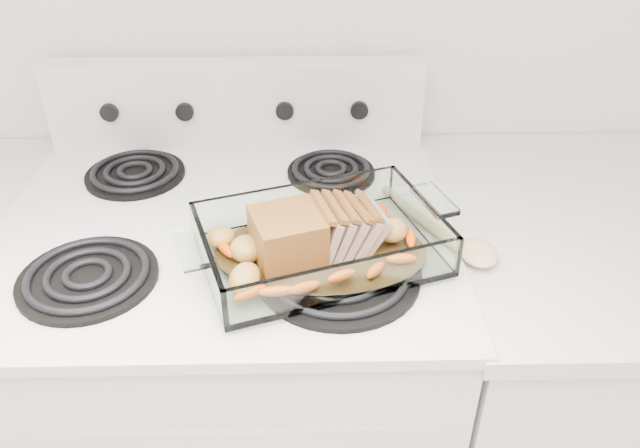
{
  "coord_description": "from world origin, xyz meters",
  "views": [
    {
      "loc": [
        0.15,
        0.75,
        1.53
      ],
      "look_at": [
        0.16,
        1.56,
        0.99
      ],
      "focal_mm": 35.0,
      "sensor_mm": 36.0,
      "label": 1
    }
  ],
  "objects_px": {
    "electric_range": "(243,396)",
    "baking_dish": "(320,247)",
    "counter_right": "(549,396)",
    "pork_roast": "(307,232)"
  },
  "relations": [
    {
      "from": "counter_right",
      "to": "pork_roast",
      "type": "xyz_separation_m",
      "value": [
        -0.52,
        -0.12,
        0.52
      ]
    },
    {
      "from": "baking_dish",
      "to": "counter_right",
      "type": "bearing_deg",
      "value": -5.24
    },
    {
      "from": "electric_range",
      "to": "pork_roast",
      "type": "relative_size",
      "value": 5.38
    },
    {
      "from": "electric_range",
      "to": "baking_dish",
      "type": "xyz_separation_m",
      "value": [
        0.16,
        -0.12,
        0.48
      ]
    },
    {
      "from": "electric_range",
      "to": "pork_roast",
      "type": "xyz_separation_m",
      "value": [
        0.14,
        -0.12,
        0.51
      ]
    },
    {
      "from": "baking_dish",
      "to": "electric_range",
      "type": "bearing_deg",
      "value": 125.09
    },
    {
      "from": "baking_dish",
      "to": "pork_roast",
      "type": "xyz_separation_m",
      "value": [
        -0.02,
        0.0,
        0.03
      ]
    },
    {
      "from": "counter_right",
      "to": "electric_range",
      "type": "bearing_deg",
      "value": 179.9
    },
    {
      "from": "counter_right",
      "to": "pork_roast",
      "type": "relative_size",
      "value": 4.49
    },
    {
      "from": "counter_right",
      "to": "baking_dish",
      "type": "distance_m",
      "value": 0.72
    }
  ]
}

